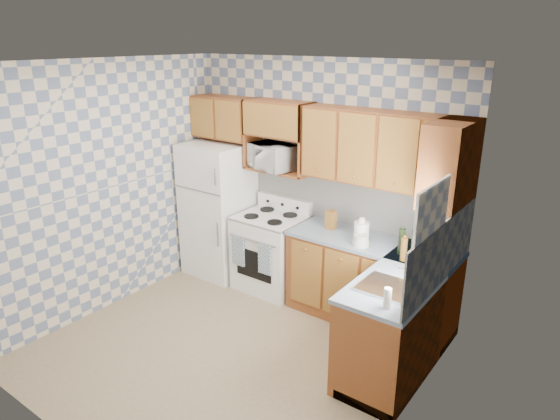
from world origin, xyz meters
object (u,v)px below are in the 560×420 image
Objects in this scene: refrigerator at (219,210)px; stove_body at (271,253)px; electric_kettle at (361,231)px; microwave at (272,157)px.

stove_body is (0.80, 0.03, -0.39)m from refrigerator.
electric_kettle is (1.19, -0.03, 0.57)m from stove_body.
stove_body is 1.70× the size of microwave.
refrigerator reaches higher than electric_kettle.
refrigerator is at bearing -178.22° from stove_body.
microwave is at bearing 173.00° from electric_kettle.
microwave is 1.39m from electric_kettle.
stove_body is 4.56× the size of electric_kettle.
stove_body is 1.15m from microwave.
microwave reaches higher than stove_body.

